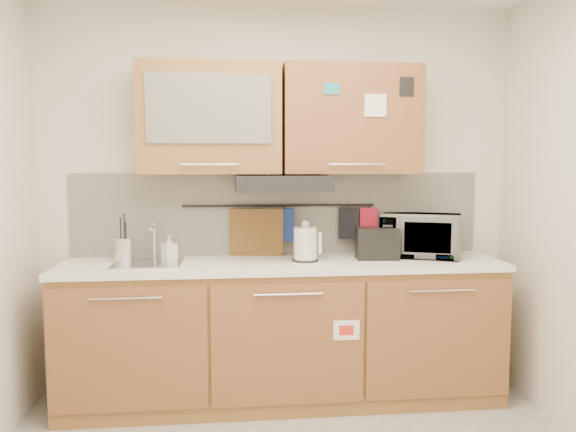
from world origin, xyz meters
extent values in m
plane|color=silver|center=(0.00, 1.50, 1.30)|extent=(3.20, 0.00, 3.20)
cube|color=olive|center=(0.00, 1.20, 0.44)|extent=(2.80, 0.60, 0.88)
cube|color=black|center=(0.00, 1.20, 0.05)|extent=(2.80, 0.54, 0.10)
cube|color=#915D33|center=(-0.93, 0.89, 0.47)|extent=(0.91, 0.02, 0.74)
cylinder|color=silver|center=(-0.93, 0.86, 0.78)|extent=(0.41, 0.01, 0.01)
cube|color=#915D33|center=(0.00, 0.89, 0.47)|extent=(0.91, 0.02, 0.74)
cylinder|color=silver|center=(0.00, 0.86, 0.78)|extent=(0.41, 0.01, 0.01)
cube|color=#915D33|center=(0.93, 0.89, 0.47)|extent=(0.91, 0.02, 0.74)
cylinder|color=silver|center=(0.93, 0.86, 0.78)|extent=(0.41, 0.01, 0.01)
cube|color=white|center=(0.00, 1.19, 0.90)|extent=(2.82, 0.62, 0.04)
cube|color=silver|center=(0.00, 1.49, 1.20)|extent=(2.80, 0.02, 0.56)
cube|color=olive|center=(-0.46, 1.32, 1.83)|extent=(0.90, 0.35, 0.70)
cube|color=silver|center=(-0.46, 1.14, 1.88)|extent=(0.76, 0.02, 0.42)
cube|color=#915D33|center=(0.46, 1.32, 1.83)|extent=(0.90, 0.35, 0.70)
cube|color=white|center=(0.58, 1.14, 1.91)|extent=(0.14, 0.00, 0.14)
cube|color=black|center=(0.00, 1.25, 1.42)|extent=(0.60, 0.46, 0.10)
cube|color=silver|center=(-0.85, 1.20, 0.92)|extent=(0.42, 0.40, 0.03)
cylinder|color=silver|center=(-0.83, 1.36, 1.04)|extent=(0.03, 0.03, 0.24)
cylinder|color=silver|center=(-0.83, 1.28, 1.14)|extent=(0.02, 0.18, 0.02)
cylinder|color=black|center=(0.00, 1.45, 1.26)|extent=(1.30, 0.02, 0.02)
cylinder|color=silver|center=(-1.01, 1.28, 1.00)|extent=(0.14, 0.14, 0.15)
cylinder|color=black|center=(-1.03, 1.29, 1.06)|extent=(0.01, 0.01, 0.29)
cylinder|color=black|center=(-1.00, 1.26, 1.05)|extent=(0.01, 0.01, 0.26)
cylinder|color=black|center=(-1.01, 1.30, 1.07)|extent=(0.01, 0.01, 0.31)
cylinder|color=black|center=(-1.03, 1.26, 1.03)|extent=(0.01, 0.01, 0.23)
cylinder|color=silver|center=(0.14, 1.19, 1.03)|extent=(0.17, 0.17, 0.22)
sphere|color=silver|center=(0.14, 1.19, 1.16)|extent=(0.05, 0.05, 0.05)
cube|color=silver|center=(0.24, 1.18, 1.04)|extent=(0.02, 0.03, 0.14)
cylinder|color=black|center=(0.14, 1.19, 0.93)|extent=(0.17, 0.17, 0.01)
cube|color=black|center=(0.62, 1.21, 1.02)|extent=(0.28, 0.19, 0.21)
cube|color=black|center=(0.57, 1.22, 1.12)|extent=(0.09, 0.13, 0.01)
cube|color=black|center=(0.67, 1.21, 1.12)|extent=(0.09, 0.13, 0.01)
imported|color=#999999|center=(0.94, 1.29, 1.06)|extent=(0.61, 0.52, 0.28)
imported|color=#999999|center=(-0.73, 1.26, 1.01)|extent=(0.11, 0.11, 0.17)
cube|color=brown|center=(-0.16, 1.44, 1.02)|extent=(0.36, 0.08, 0.45)
cube|color=navy|center=(0.03, 1.44, 1.13)|extent=(0.14, 0.04, 0.22)
cube|color=black|center=(0.48, 1.44, 1.13)|extent=(0.14, 0.07, 0.21)
cube|color=#B51831|center=(0.62, 1.44, 1.16)|extent=(0.12, 0.03, 0.15)
camera|label=1|loc=(-0.34, -2.35, 1.55)|focal=35.00mm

